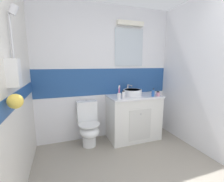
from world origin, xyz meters
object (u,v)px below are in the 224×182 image
Objects in this scene: toothbrush_cup at (119,95)px; hair_gel_jar at (158,94)px; soap_dispenser at (153,93)px; deodorant_spray_can at (123,95)px; toilet at (89,125)px; sink_basin at (132,92)px.

hair_gel_jar is at bearing -1.22° from toothbrush_cup.
soap_dispenser reaches higher than hair_gel_jar.
toothbrush_cup is 0.66m from soap_dispenser.
deodorant_spray_can is at bearing 178.96° from hair_gel_jar.
toilet is 3.41× the size of toothbrush_cup.
sink_basin is at bearing 154.00° from hair_gel_jar.
deodorant_spray_can reaches higher than hair_gel_jar.
toothbrush_cup reaches higher than toilet.
sink_basin is at bearing 145.92° from soap_dispenser.
toilet is 5.04× the size of soap_dispenser.
toothbrush_cup is at bearing 178.78° from hair_gel_jar.
deodorant_spray_can is at bearing -2.75° from toothbrush_cup.
sink_basin is 2.53× the size of soap_dispenser.
hair_gel_jar is at bearing -1.04° from deodorant_spray_can.
sink_basin is 4.34× the size of hair_gel_jar.
soap_dispenser reaches higher than deodorant_spray_can.
deodorant_spray_can reaches higher than toilet.
toothbrush_cup is 0.08m from deodorant_spray_can.
sink_basin is at bearing 36.23° from deodorant_spray_can.
hair_gel_jar is (1.27, -0.21, 0.53)m from toilet.
toothbrush_cup is (0.50, -0.20, 0.55)m from toilet.
toilet is at bearing 169.28° from soap_dispenser.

